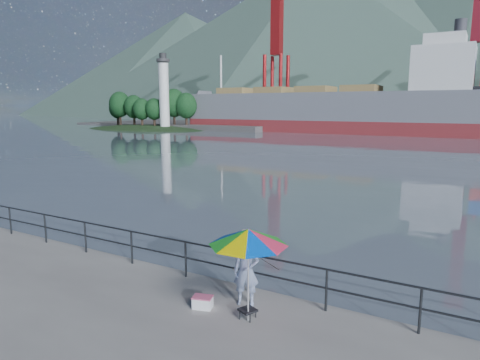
# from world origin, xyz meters

# --- Properties ---
(harbor_water) EXTENTS (500.00, 280.00, 0.00)m
(harbor_water) POSITION_xyz_m (0.00, 130.00, 0.00)
(harbor_water) COLOR slate
(harbor_water) RESTS_ON ground
(guardrail) EXTENTS (22.00, 0.06, 1.03)m
(guardrail) POSITION_xyz_m (0.00, 1.70, 0.52)
(guardrail) COLOR #2D3033
(guardrail) RESTS_ON ground
(lighthouse_islet) EXTENTS (48.00, 26.40, 19.20)m
(lighthouse_islet) POSITION_xyz_m (-54.97, 61.99, 0.26)
(lighthouse_islet) COLOR #263F1E
(lighthouse_islet) RESTS_ON ground
(fisherman) EXTENTS (0.71, 0.60, 1.67)m
(fisherman) POSITION_xyz_m (3.24, 1.08, 0.84)
(fisherman) COLOR #314F85
(fisherman) RESTS_ON ground
(beach_umbrella) EXTENTS (2.28, 2.28, 2.10)m
(beach_umbrella) POSITION_xyz_m (3.68, 0.39, 1.92)
(beach_umbrella) COLOR white
(beach_umbrella) RESTS_ON ground
(folding_stool) EXTENTS (0.45, 0.45, 0.22)m
(folding_stool) POSITION_xyz_m (3.61, 0.49, 0.12)
(folding_stool) COLOR black
(folding_stool) RESTS_ON ground
(cooler_bag) EXTENTS (0.50, 0.41, 0.25)m
(cooler_bag) POSITION_xyz_m (2.46, 0.40, 0.13)
(cooler_bag) COLOR white
(cooler_bag) RESTS_ON ground
(fishing_rod) EXTENTS (0.45, 1.69, 1.22)m
(fishing_rod) POSITION_xyz_m (3.11, 1.92, 0.00)
(fishing_rod) COLOR black
(fishing_rod) RESTS_ON ground
(bulk_carrier) EXTENTS (57.36, 9.93, 14.50)m
(bulk_carrier) POSITION_xyz_m (-15.40, 70.61, 4.04)
(bulk_carrier) COLOR maroon
(bulk_carrier) RESTS_ON ground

